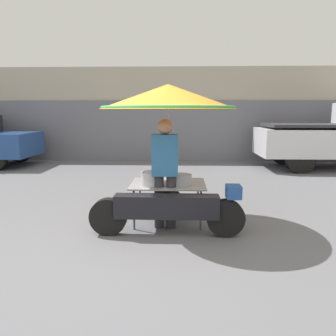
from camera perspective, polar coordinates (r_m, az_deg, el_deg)
name	(u,v)px	position (r m, az deg, el deg)	size (l,w,h in m)	color
ground_plane	(129,247)	(4.39, -6.80, -13.54)	(36.00, 36.00, 0.00)	slate
shopfront_building	(163,115)	(12.53, -0.92, 9.28)	(28.00, 2.06, 3.24)	#B2A893
vendor_motorcycle_cart	(168,113)	(4.94, 0.04, 9.61)	(2.18, 2.05, 2.13)	black
vendor_person	(165,168)	(4.81, -0.53, -0.03)	(0.38, 0.22, 1.63)	#2D2D33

